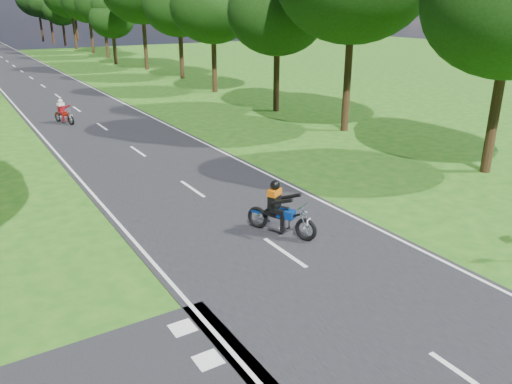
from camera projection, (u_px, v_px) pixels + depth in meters
ground at (331, 285)px, 12.14m from camera, size 160.00×160.00×0.00m
main_road at (22, 71)px, 51.99m from camera, size 7.00×140.00×0.02m
road_markings at (23, 73)px, 50.42m from camera, size 7.40×140.00×0.01m
rider_near_blue at (281, 208)px, 14.57m from camera, size 1.45×2.07×1.65m
rider_far_red at (63, 111)px, 28.63m from camera, size 1.07×1.77×1.40m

